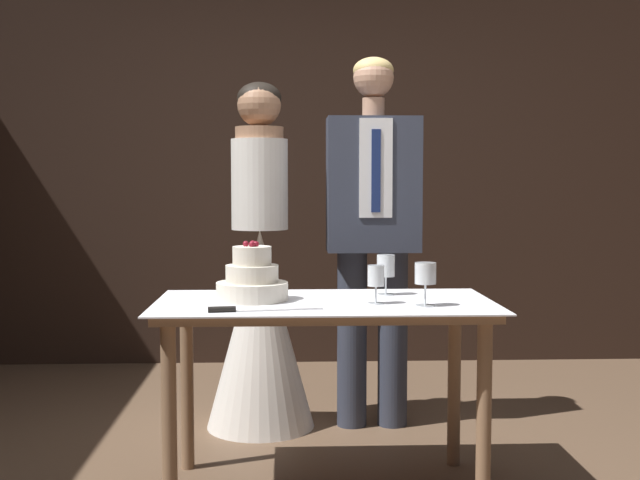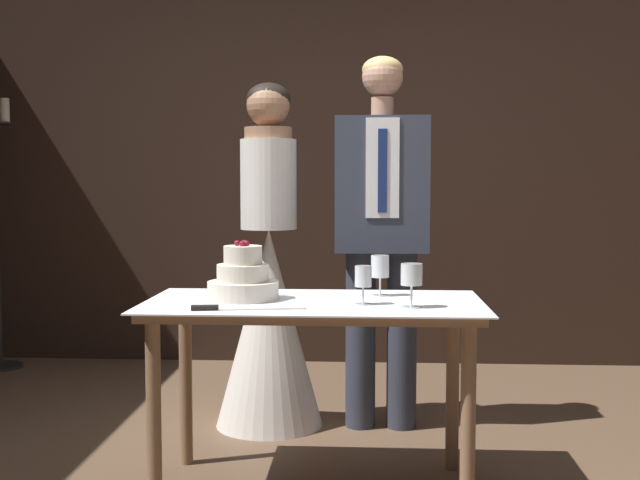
# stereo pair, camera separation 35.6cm
# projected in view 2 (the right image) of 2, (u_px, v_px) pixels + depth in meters

# --- Properties ---
(wall_back) EXTENTS (5.55, 0.12, 2.81)m
(wall_back) POSITION_uv_depth(u_px,v_px,m) (323.00, 157.00, 5.46)
(wall_back) COLOR black
(wall_back) RESTS_ON ground_plane
(cake_table) EXTENTS (1.33, 0.70, 0.76)m
(cake_table) POSITION_uv_depth(u_px,v_px,m) (314.00, 326.00, 3.17)
(cake_table) COLOR #8E6B4C
(cake_table) RESTS_ON ground_plane
(tiered_cake) EXTENTS (0.29, 0.29, 0.24)m
(tiered_cake) POSITION_uv_depth(u_px,v_px,m) (243.00, 279.00, 3.21)
(tiered_cake) COLOR silver
(tiered_cake) RESTS_ON cake_table
(cake_knife) EXTENTS (0.42, 0.09, 0.02)m
(cake_knife) POSITION_uv_depth(u_px,v_px,m) (226.00, 308.00, 2.94)
(cake_knife) COLOR silver
(cake_knife) RESTS_ON cake_table
(wine_glass_near) EXTENTS (0.08, 0.08, 0.17)m
(wine_glass_near) POSITION_uv_depth(u_px,v_px,m) (412.00, 276.00, 2.99)
(wine_glass_near) COLOR silver
(wine_glass_near) RESTS_ON cake_table
(wine_glass_middle) EXTENTS (0.07, 0.07, 0.17)m
(wine_glass_middle) POSITION_uv_depth(u_px,v_px,m) (380.00, 268.00, 3.31)
(wine_glass_middle) COLOR silver
(wine_glass_middle) RESTS_ON cake_table
(wine_glass_far) EXTENTS (0.06, 0.06, 0.15)m
(wine_glass_far) POSITION_uv_depth(u_px,v_px,m) (363.00, 279.00, 3.07)
(wine_glass_far) COLOR silver
(wine_glass_far) RESTS_ON cake_table
(bride) EXTENTS (0.54, 0.54, 1.72)m
(bride) POSITION_uv_depth(u_px,v_px,m) (269.00, 300.00, 4.03)
(bride) COLOR white
(bride) RESTS_ON ground_plane
(groom) EXTENTS (0.46, 0.25, 1.85)m
(groom) POSITION_uv_depth(u_px,v_px,m) (382.00, 221.00, 3.97)
(groom) COLOR #333847
(groom) RESTS_ON ground_plane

